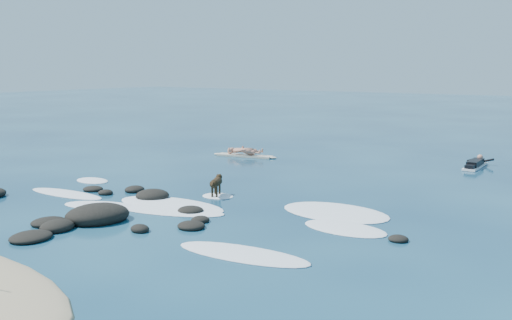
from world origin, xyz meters
The scene contains 6 objects.
ground centered at (0.00, 0.00, 0.00)m, with size 160.00×160.00×0.00m, color #0A2642.
reef_rocks centered at (-1.99, -2.50, 0.11)m, with size 14.34×6.42×0.64m.
breaking_foam centered at (0.83, -0.26, 0.01)m, with size 13.72×7.63×0.12m.
standing_surfer_rig centered at (-4.09, 9.05, 0.74)m, with size 3.27×1.11×1.87m.
paddling_surfer_rig centered at (5.80, 12.24, 0.16)m, with size 1.18×2.61×0.45m.
dog centered at (0.13, 1.56, 0.48)m, with size 0.60×1.08×0.73m.
Camera 1 is at (11.64, -12.92, 4.24)m, focal length 40.00 mm.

